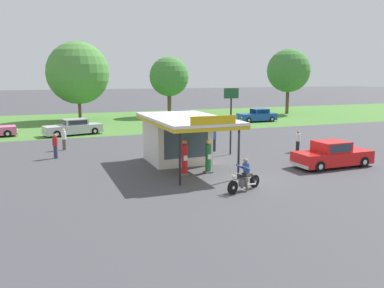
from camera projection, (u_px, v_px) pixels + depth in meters
ground_plane at (240, 180)px, 20.85m from camera, size 300.00×300.00×0.00m
grass_verge_strip at (126, 121)px, 48.43m from camera, size 120.00×24.00×0.01m
service_station_kiosk at (179, 135)px, 24.73m from camera, size 4.21×7.90×3.51m
gas_pump_nearside at (185, 159)px, 21.82m from camera, size 0.44×0.44×1.98m
gas_pump_offside at (208, 158)px, 22.34m from camera, size 0.44×0.44×1.92m
motorcycle_with_rider at (245, 177)px, 18.85m from camera, size 2.15×1.01×1.58m
featured_classic_sedan at (332, 155)px, 23.85m from camera, size 5.10×1.99×1.58m
parked_car_second_row_spare at (257, 116)px, 47.44m from camera, size 4.88×1.96×1.54m
parked_car_back_row_far_left at (186, 118)px, 44.56m from camera, size 5.04×2.29×1.58m
parked_car_back_row_centre_right at (73, 128)px, 36.74m from camera, size 5.65×3.08×1.50m
bystander_standing_back_lot at (298, 141)px, 28.64m from camera, size 0.34×0.34×1.53m
bystander_admiring_sedan at (55, 145)px, 26.24m from camera, size 0.34×0.34×1.67m
bystander_leaning_by_kiosk at (214, 139)px, 28.65m from camera, size 0.34×0.34×1.78m
bystander_strolling_foreground at (64, 139)px, 29.21m from camera, size 0.34×0.34×1.61m
tree_oak_distant_spare at (289, 71)px, 56.48m from camera, size 6.18×6.18×9.32m
tree_oak_far_right at (79, 74)px, 47.94m from camera, size 7.56×7.56×9.61m
tree_oak_right at (169, 77)px, 53.19m from camera, size 5.34×5.34×8.06m
roadside_pole_sign at (231, 109)px, 27.17m from camera, size 1.10×0.12×4.64m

